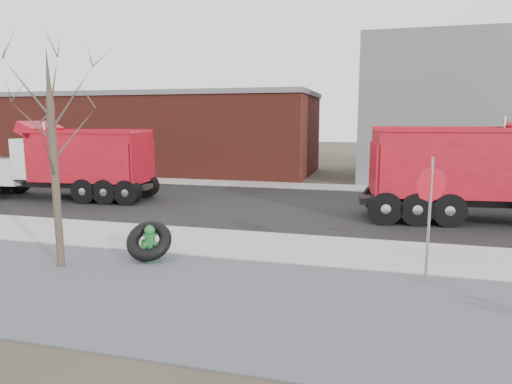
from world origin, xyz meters
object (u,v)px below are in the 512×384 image
(fire_hydrant, at_px, (150,245))
(truck_tire, at_px, (149,241))
(dump_truck_red_a, at_px, (485,169))
(dump_truck_red_b, at_px, (71,160))
(stop_sign, at_px, (430,198))

(fire_hydrant, xyz_separation_m, truck_tire, (-0.04, 0.04, 0.08))
(fire_hydrant, distance_m, dump_truck_red_a, 11.56)
(dump_truck_red_a, bearing_deg, fire_hydrant, -148.37)
(fire_hydrant, bearing_deg, dump_truck_red_b, 153.25)
(fire_hydrant, distance_m, truck_tire, 0.10)
(dump_truck_red_a, bearing_deg, stop_sign, -115.83)
(stop_sign, height_order, dump_truck_red_b, dump_truck_red_b)
(truck_tire, distance_m, stop_sign, 6.77)
(truck_tire, distance_m, dump_truck_red_a, 11.56)
(fire_hydrant, relative_size, truck_tire, 0.69)
(dump_truck_red_a, relative_size, dump_truck_red_b, 1.12)
(truck_tire, height_order, dump_truck_red_b, dump_truck_red_b)
(fire_hydrant, xyz_separation_m, dump_truck_red_b, (-7.68, 7.24, 1.31))
(stop_sign, relative_size, dump_truck_red_b, 0.34)
(fire_hydrant, height_order, dump_truck_red_b, dump_truck_red_b)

